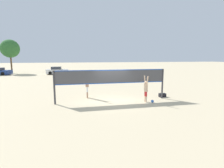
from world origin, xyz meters
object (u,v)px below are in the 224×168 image
parked_car_mid (57,71)px  volleyball_net (112,79)px  player_spiker (146,88)px  player_blocker (87,83)px  volleyball (152,101)px  gear_bag (162,95)px  tree_left_cluster (10,49)px

parked_car_mid → volleyball_net: bearing=-74.8°
player_spiker → player_blocker: bearing=60.6°
volleyball → parked_car_mid: bearing=109.8°
volleyball_net → player_spiker: volleyball_net is taller
gear_bag → parked_car_mid: (-10.36, 22.70, 0.51)m
volleyball_net → volleyball: volleyball_net is taller
player_spiker → volleyball: player_spiker is taller
volleyball → gear_bag: (1.64, 1.54, 0.05)m
player_spiker → player_blocker: player_blocker is taller
parked_car_mid → tree_left_cluster: size_ratio=0.60×
parked_car_mid → player_spiker: bearing=-70.0°
player_spiker → tree_left_cluster: tree_left_cluster is taller
player_spiker → volleyball: size_ratio=9.34×
volleyball → player_spiker: bearing=146.1°
volleyball → gear_bag: size_ratio=0.38×
player_spiker → player_blocker: 4.77m
volleyball_net → volleyball: (2.81, -1.12, -1.57)m
player_blocker → parked_car_mid: (-4.15, 21.62, -0.53)m
player_blocker → tree_left_cluster: (-13.60, 25.85, 3.84)m
player_spiker → gear_bag: player_spiker is taller
volleyball_net → gear_bag: bearing=5.4°
player_spiker → player_blocker: (-4.15, 2.34, 0.17)m
tree_left_cluster → parked_car_mid: bearing=-24.1°
player_blocker → player_spiker: bearing=60.6°
player_spiker → volleyball: bearing=-123.9°
tree_left_cluster → gear_bag: bearing=-53.7°
parked_car_mid → tree_left_cluster: 11.24m
volleyball_net → player_blocker: 2.36m
volleyball_net → parked_car_mid: size_ratio=2.04×
volleyball_net → player_blocker: (-1.76, 1.50, -0.48)m
player_blocker → parked_car_mid: 22.02m
gear_bag → tree_left_cluster: tree_left_cluster is taller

